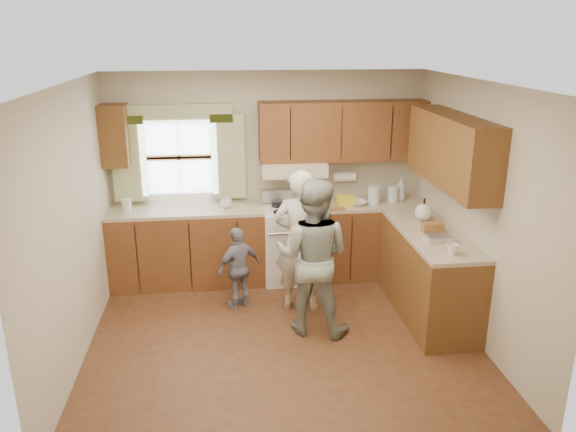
{
  "coord_description": "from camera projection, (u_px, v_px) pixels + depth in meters",
  "views": [
    {
      "loc": [
        -0.53,
        -4.95,
        2.93
      ],
      "look_at": [
        0.1,
        0.4,
        1.15
      ],
      "focal_mm": 35.0,
      "sensor_mm": 36.0,
      "label": 1
    }
  ],
  "objects": [
    {
      "name": "woman_right",
      "position": [
        313.0,
        257.0,
        5.56
      ],
      "size": [
        0.95,
        0.86,
        1.6
      ],
      "primitive_type": "imported",
      "rotation": [
        0.0,
        0.0,
        2.75
      ],
      "color": "#2D493C",
      "rests_on": "ground"
    },
    {
      "name": "child",
      "position": [
        239.0,
        268.0,
        6.13
      ],
      "size": [
        0.58,
        0.49,
        0.93
      ],
      "primitive_type": "imported",
      "rotation": [
        0.0,
        0.0,
        3.72
      ],
      "color": "gray",
      "rests_on": "ground"
    },
    {
      "name": "kitchen_fixtures",
      "position": [
        325.0,
        222.0,
        6.47
      ],
      "size": [
        3.8,
        2.25,
        2.15
      ],
      "color": "#411F0D",
      "rests_on": "ground"
    },
    {
      "name": "room",
      "position": [
        282.0,
        220.0,
        5.25
      ],
      "size": [
        3.8,
        3.8,
        3.8
      ],
      "color": "#4C2817",
      "rests_on": "ground"
    },
    {
      "name": "stove",
      "position": [
        294.0,
        242.0,
        6.89
      ],
      "size": [
        0.76,
        0.67,
        1.07
      ],
      "color": "silver",
      "rests_on": "ground"
    },
    {
      "name": "woman_left",
      "position": [
        300.0,
        241.0,
        6.01
      ],
      "size": [
        0.64,
        0.5,
        1.58
      ],
      "primitive_type": "imported",
      "rotation": [
        0.0,
        0.0,
        2.91
      ],
      "color": "beige",
      "rests_on": "ground"
    }
  ]
}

